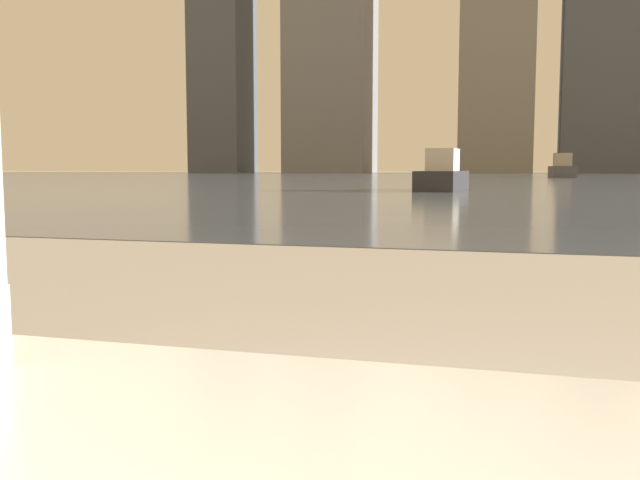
# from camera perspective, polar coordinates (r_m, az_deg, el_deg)

# --- Properties ---
(harbor_water) EXTENTS (180.00, 110.00, 0.01)m
(harbor_water) POSITION_cam_1_polar(r_m,az_deg,el_deg) (62.06, 15.39, 4.85)
(harbor_water) COLOR slate
(harbor_water) RESTS_ON ground_plane
(harbor_boat_0) EXTENTS (1.58, 4.03, 1.48)m
(harbor_boat_0) POSITION_cam_1_polar(r_m,az_deg,el_deg) (25.78, 9.77, 5.09)
(harbor_boat_0) COLOR #2D2D33
(harbor_boat_0) RESTS_ON harbor_water
(harbor_boat_1) EXTENTS (2.12, 5.48, 2.02)m
(harbor_boat_1) POSITION_cam_1_polar(r_m,az_deg,el_deg) (63.18, 18.80, 5.41)
(harbor_boat_1) COLOR #4C4C51
(harbor_boat_1) RESTS_ON harbor_water
(skyline_tower_0) EXTENTS (9.21, 10.00, 56.55)m
(skyline_tower_0) POSITION_cam_1_polar(r_m,az_deg,el_deg) (131.65, -7.87, 17.79)
(skyline_tower_0) COLOR #4C515B
(skyline_tower_0) RESTS_ON ground_plane
(skyline_tower_2) EXTENTS (11.21, 13.65, 36.79)m
(skyline_tower_2) POSITION_cam_1_polar(r_m,az_deg,el_deg) (119.42, 14.11, 14.09)
(skyline_tower_2) COLOR gray
(skyline_tower_2) RESTS_ON ground_plane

